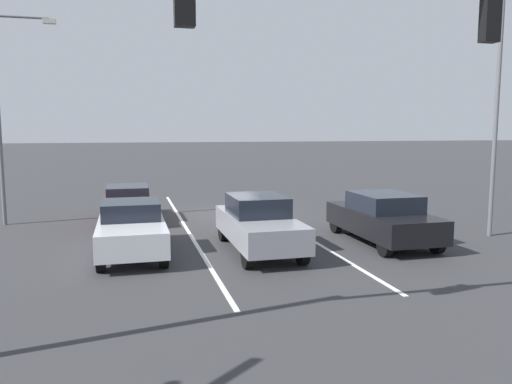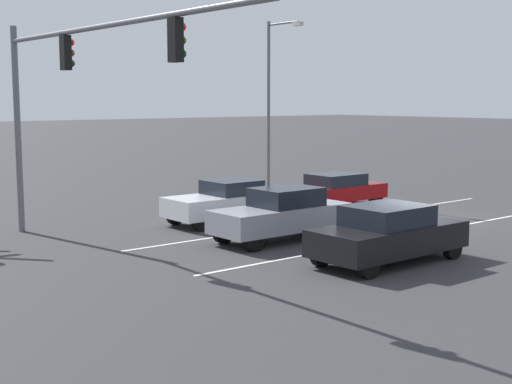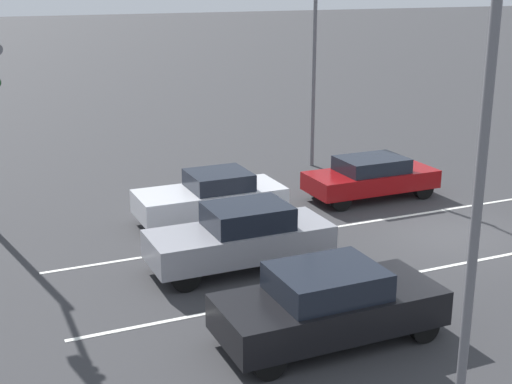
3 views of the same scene
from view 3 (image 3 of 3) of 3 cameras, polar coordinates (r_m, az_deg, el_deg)
The scene contains 9 objects.
ground_plane at distance 20.62m, azimuth 15.58°, elevation -3.24°, with size 240.00×240.00×0.00m, color #333335.
lane_stripe_left_divider at distance 17.84m, azimuth 13.01°, elevation -6.24°, with size 0.12×16.97×0.01m, color silver.
lane_stripe_center_divider at distance 20.64m, azimuth 7.03°, elevation -2.70°, with size 0.12×16.97×0.01m, color silver.
car_gray_midlane_front at distance 17.34m, azimuth -1.17°, elevation -3.59°, with size 1.72×4.47×1.60m.
car_silver_rightlane_front at distance 20.67m, azimuth -3.58°, elevation -0.39°, with size 1.79×4.26×1.48m.
car_black_leftlane_front at distance 14.09m, azimuth 5.83°, elevation -8.88°, with size 1.89×4.45×1.54m.
car_maroon_rightlane_second at distance 23.12m, azimuth 9.19°, elevation 1.22°, with size 1.74×4.21×1.35m.
street_lamp_right_shoulder at distance 26.08m, azimuth 4.97°, elevation 11.48°, with size 2.16×0.24×7.61m.
street_lamp_left_shoulder at distance 9.90m, azimuth 16.87°, elevation 3.75°, with size 2.07×0.24×8.25m.
Camera 3 is at (-14.81, 12.59, 6.89)m, focal length 50.00 mm.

